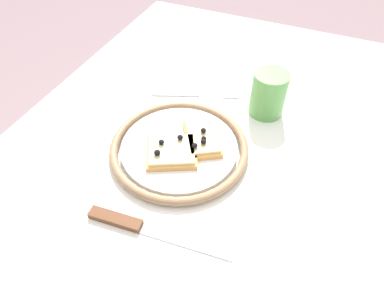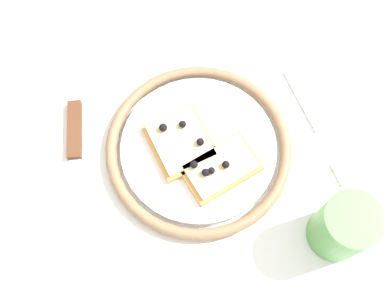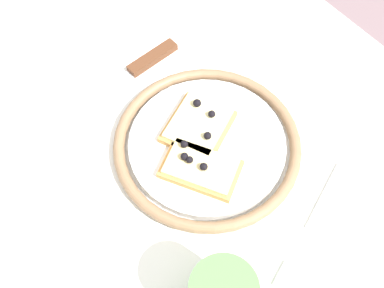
% 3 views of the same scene
% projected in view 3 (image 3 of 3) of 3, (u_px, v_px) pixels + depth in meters
% --- Properties ---
extents(dining_table, '(1.13, 0.77, 0.76)m').
position_uv_depth(dining_table, '(197.00, 201.00, 0.71)').
color(dining_table, white).
rests_on(dining_table, ground_plane).
extents(plate, '(0.27, 0.27, 0.02)m').
position_uv_depth(plate, '(207.00, 144.00, 0.63)').
color(plate, white).
rests_on(plate, dining_table).
extents(pizza_slice_near, '(0.12, 0.11, 0.03)m').
position_uv_depth(pizza_slice_near, '(202.00, 167.00, 0.60)').
color(pizza_slice_near, '#D1914C').
rests_on(pizza_slice_near, plate).
extents(pizza_slice_far, '(0.11, 0.12, 0.03)m').
position_uv_depth(pizza_slice_far, '(198.00, 125.00, 0.63)').
color(pizza_slice_far, tan).
rests_on(pizza_slice_far, plate).
extents(knife, '(0.04, 0.24, 0.01)m').
position_uv_depth(knife, '(137.00, 69.00, 0.71)').
color(knife, silver).
rests_on(knife, dining_table).
extents(fork, '(0.09, 0.19, 0.00)m').
position_uv_depth(fork, '(311.00, 225.00, 0.58)').
color(fork, silver).
rests_on(fork, dining_table).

